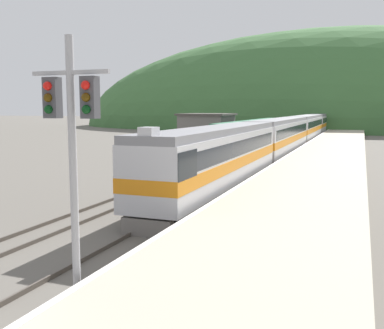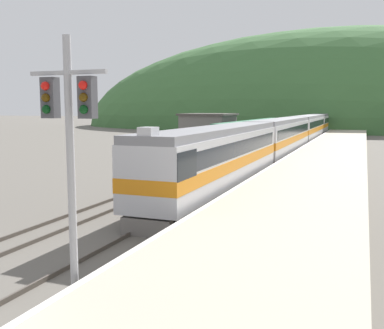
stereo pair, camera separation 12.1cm
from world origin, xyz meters
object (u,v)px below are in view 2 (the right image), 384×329
(express_train_lead_car, at_px, (218,158))
(carriage_third, at_px, (308,128))
(carriage_second, at_px, (282,137))
(siding_train, at_px, (258,135))
(carriage_fourth, at_px, (322,123))
(signal_mast_main, at_px, (69,137))

(express_train_lead_car, distance_m, carriage_third, 46.65)
(carriage_second, bearing_deg, siding_train, 118.60)
(carriage_fourth, bearing_deg, signal_mast_main, -89.01)
(siding_train, bearing_deg, carriage_second, -61.40)
(express_train_lead_car, height_order, siding_train, express_train_lead_car)
(express_train_lead_car, xyz_separation_m, siding_train, (-4.49, 31.02, -0.34))
(express_train_lead_car, bearing_deg, carriage_second, 90.00)
(carriage_second, bearing_deg, carriage_third, 90.00)
(carriage_third, bearing_deg, express_train_lead_car, -90.00)
(carriage_second, relative_size, carriage_third, 1.00)
(express_train_lead_car, relative_size, siding_train, 0.68)
(carriage_fourth, bearing_deg, carriage_second, -90.00)
(carriage_second, xyz_separation_m, signal_mast_main, (1.51, -39.66, 2.37))
(express_train_lead_car, xyz_separation_m, carriage_fourth, (0.00, 70.51, -0.01))
(express_train_lead_car, bearing_deg, siding_train, 98.23)
(carriage_third, relative_size, carriage_fourth, 1.00)
(siding_train, xyz_separation_m, signal_mast_main, (6.00, -47.89, 2.70))
(carriage_fourth, bearing_deg, carriage_third, -90.00)
(express_train_lead_car, relative_size, carriage_second, 0.89)
(carriage_fourth, distance_m, signal_mast_main, 87.43)
(carriage_second, bearing_deg, carriage_fourth, 90.00)
(carriage_fourth, distance_m, siding_train, 39.74)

